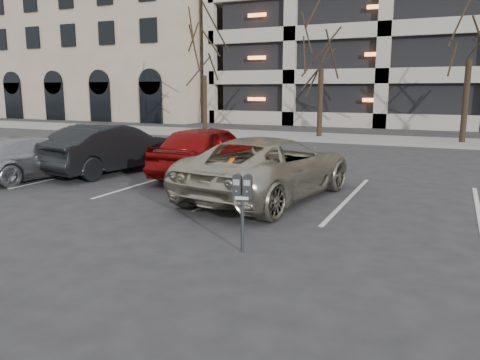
{
  "coord_description": "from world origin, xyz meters",
  "views": [
    {
      "loc": [
        3.55,
        -8.74,
        2.57
      ],
      "look_at": [
        0.02,
        -0.97,
        0.92
      ],
      "focal_mm": 35.0,
      "sensor_mm": 36.0,
      "label": 1
    }
  ],
  "objects_px": {
    "car_red": "(208,150)",
    "car_silver": "(35,157)",
    "suv_silver": "(269,167)",
    "parking_meter": "(242,194)",
    "car_dark": "(112,148)",
    "tree_c": "(474,5)",
    "tree_b": "(323,24)",
    "tree_a": "(204,39)"
  },
  "relations": [
    {
      "from": "parking_meter",
      "to": "suv_silver",
      "type": "xyz_separation_m",
      "value": [
        -1.01,
        3.84,
        -0.22
      ]
    },
    {
      "from": "tree_a",
      "to": "car_silver",
      "type": "bearing_deg",
      "value": -80.86
    },
    {
      "from": "tree_a",
      "to": "car_silver",
      "type": "relative_size",
      "value": 1.74
    },
    {
      "from": "suv_silver",
      "to": "car_red",
      "type": "xyz_separation_m",
      "value": [
        -2.71,
        1.92,
        0.04
      ]
    },
    {
      "from": "parking_meter",
      "to": "car_silver",
      "type": "distance_m",
      "value": 8.89
    },
    {
      "from": "tree_b",
      "to": "suv_silver",
      "type": "xyz_separation_m",
      "value": [
        2.6,
        -14.33,
        -5.16
      ]
    },
    {
      "from": "tree_b",
      "to": "car_red",
      "type": "height_order",
      "value": "tree_b"
    },
    {
      "from": "parking_meter",
      "to": "car_red",
      "type": "distance_m",
      "value": 6.86
    },
    {
      "from": "parking_meter",
      "to": "car_dark",
      "type": "bearing_deg",
      "value": 132.48
    },
    {
      "from": "tree_a",
      "to": "car_dark",
      "type": "distance_m",
      "value": 14.41
    },
    {
      "from": "tree_c",
      "to": "car_dark",
      "type": "height_order",
      "value": "tree_c"
    },
    {
      "from": "parking_meter",
      "to": "car_silver",
      "type": "height_order",
      "value": "car_silver"
    },
    {
      "from": "tree_b",
      "to": "tree_c",
      "type": "xyz_separation_m",
      "value": [
        7.0,
        0.0,
        0.47
      ]
    },
    {
      "from": "tree_c",
      "to": "car_dark",
      "type": "bearing_deg",
      "value": -127.92
    },
    {
      "from": "tree_a",
      "to": "parking_meter",
      "type": "height_order",
      "value": "tree_a"
    },
    {
      "from": "car_red",
      "to": "car_dark",
      "type": "distance_m",
      "value": 3.15
    },
    {
      "from": "suv_silver",
      "to": "car_red",
      "type": "distance_m",
      "value": 3.32
    },
    {
      "from": "tree_c",
      "to": "car_red",
      "type": "xyz_separation_m",
      "value": [
        -7.11,
        -12.41,
        -5.59
      ]
    },
    {
      "from": "parking_meter",
      "to": "tree_b",
      "type": "bearing_deg",
      "value": 90.58
    },
    {
      "from": "tree_a",
      "to": "car_silver",
      "type": "xyz_separation_m",
      "value": [
        2.38,
        -14.81,
        -4.85
      ]
    },
    {
      "from": "tree_b",
      "to": "car_red",
      "type": "bearing_deg",
      "value": -90.49
    },
    {
      "from": "car_silver",
      "to": "parking_meter",
      "type": "bearing_deg",
      "value": 167.27
    },
    {
      "from": "car_silver",
      "to": "car_red",
      "type": "bearing_deg",
      "value": -142.49
    },
    {
      "from": "car_dark",
      "to": "tree_b",
      "type": "bearing_deg",
      "value": -94.74
    },
    {
      "from": "tree_a",
      "to": "car_silver",
      "type": "height_order",
      "value": "tree_a"
    },
    {
      "from": "car_dark",
      "to": "car_silver",
      "type": "bearing_deg",
      "value": 59.44
    },
    {
      "from": "tree_a",
      "to": "tree_b",
      "type": "xyz_separation_m",
      "value": [
        7.0,
        0.0,
        0.42
      ]
    },
    {
      "from": "tree_c",
      "to": "car_dark",
      "type": "distance_m",
      "value": 17.5
    },
    {
      "from": "car_red",
      "to": "tree_a",
      "type": "bearing_deg",
      "value": -60.6
    },
    {
      "from": "tree_c",
      "to": "parking_meter",
      "type": "bearing_deg",
      "value": -100.57
    },
    {
      "from": "tree_c",
      "to": "car_dark",
      "type": "relative_size",
      "value": 1.9
    },
    {
      "from": "car_dark",
      "to": "tree_c",
      "type": "bearing_deg",
      "value": -118.96
    },
    {
      "from": "parking_meter",
      "to": "car_silver",
      "type": "relative_size",
      "value": 0.29
    },
    {
      "from": "car_red",
      "to": "car_silver",
      "type": "distance_m",
      "value": 5.11
    },
    {
      "from": "car_dark",
      "to": "car_red",
      "type": "bearing_deg",
      "value": -158.86
    },
    {
      "from": "tree_b",
      "to": "tree_c",
      "type": "distance_m",
      "value": 7.02
    },
    {
      "from": "tree_a",
      "to": "car_red",
      "type": "distance_m",
      "value": 14.96
    },
    {
      "from": "tree_c",
      "to": "suv_silver",
      "type": "relative_size",
      "value": 1.56
    },
    {
      "from": "tree_a",
      "to": "tree_c",
      "type": "distance_m",
      "value": 14.03
    },
    {
      "from": "tree_b",
      "to": "car_dark",
      "type": "height_order",
      "value": "tree_b"
    },
    {
      "from": "car_red",
      "to": "tree_c",
      "type": "bearing_deg",
      "value": -119.43
    },
    {
      "from": "tree_a",
      "to": "car_dark",
      "type": "height_order",
      "value": "tree_a"
    }
  ]
}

